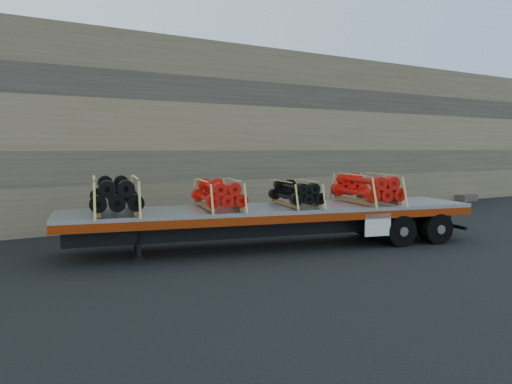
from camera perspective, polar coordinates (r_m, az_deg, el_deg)
ground at (r=14.60m, az=-1.54°, el=-6.37°), size 120.00×120.00×0.00m
rock_wall at (r=20.21m, az=-10.98°, el=6.67°), size 44.00×3.00×7.00m
trailer at (r=14.55m, az=2.01°, el=-4.01°), size 12.21×5.13×1.20m
bundle_front at (r=13.57m, az=-15.80°, el=-0.39°), size 1.83×2.75×0.89m
bundle_midfront at (r=13.96m, az=-4.35°, el=-0.32°), size 1.58×2.38×0.77m
bundle_midrear at (r=14.68m, az=4.55°, el=-0.20°), size 1.44×2.16×0.70m
bundle_rear at (r=15.72m, az=12.46°, el=0.32°), size 1.75×2.63×0.86m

